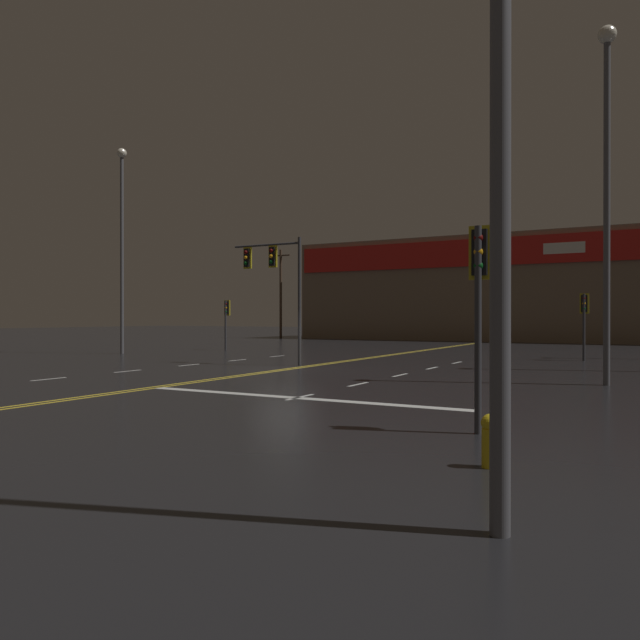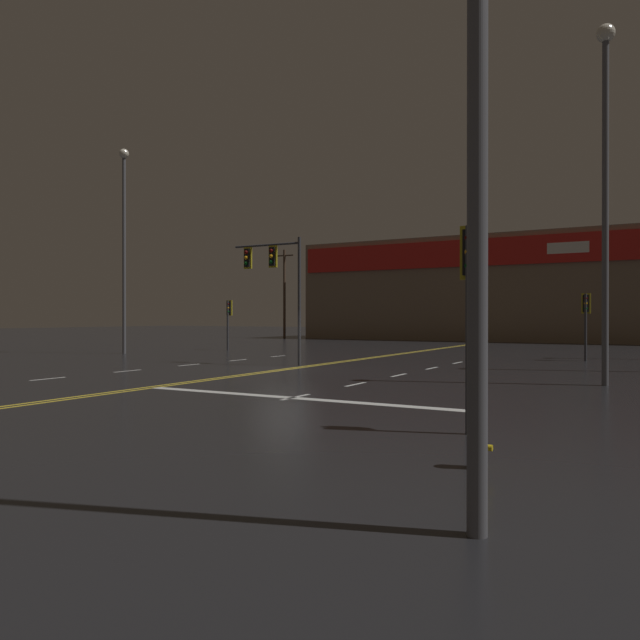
{
  "view_description": "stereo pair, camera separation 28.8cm",
  "coord_description": "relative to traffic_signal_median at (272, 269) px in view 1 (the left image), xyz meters",
  "views": [
    {
      "loc": [
        13.42,
        -21.39,
        2.11
      ],
      "look_at": [
        0.0,
        3.0,
        2.0
      ],
      "focal_mm": 35.0,
      "sensor_mm": 36.0,
      "label": 1
    },
    {
      "loc": [
        13.67,
        -21.25,
        2.11
      ],
      "look_at": [
        0.0,
        3.0,
        2.0
      ],
      "focal_mm": 35.0,
      "sensor_mm": 36.0,
      "label": 2
    }
  ],
  "objects": [
    {
      "name": "building_backdrop",
      "position": [
        1.97,
        35.42,
        0.44
      ],
      "size": [
        36.68,
        10.23,
        9.4
      ],
      "color": "#7A6651",
      "rests_on": "ground"
    },
    {
      "name": "traffic_signal_corner_northeast",
      "position": [
        12.03,
        9.38,
        -1.86
      ],
      "size": [
        0.42,
        0.36,
        3.29
      ],
      "color": "#38383D",
      "rests_on": "ground"
    },
    {
      "name": "streetlight_near_right",
      "position": [
        -12.23,
        2.71,
        3.12
      ],
      "size": [
        0.56,
        0.56,
        11.97
      ],
      "color": "#59595E",
      "rests_on": "ground"
    },
    {
      "name": "traffic_signal_median",
      "position": [
        0.0,
        0.0,
        0.0
      ],
      "size": [
        3.53,
        0.36,
        5.65
      ],
      "color": "#38383D",
      "rests_on": "ground"
    },
    {
      "name": "traffic_signal_corner_southeast",
      "position": [
        12.45,
        -12.16,
        -1.49
      ],
      "size": [
        0.42,
        0.36,
        3.8
      ],
      "color": "#38383D",
      "rests_on": "ground"
    },
    {
      "name": "utility_pole_row",
      "position": [
        5.81,
        30.5,
        1.16
      ],
      "size": [
        46.53,
        0.26,
        11.59
      ],
      "color": "#4C3828",
      "rests_on": "ground"
    },
    {
      "name": "streetlight_far_right",
      "position": [
        13.86,
        -2.24,
        2.7
      ],
      "size": [
        0.56,
        0.56,
        11.18
      ],
      "color": "#59595E",
      "rests_on": "ground"
    },
    {
      "name": "ground_plane",
      "position": [
        1.96,
        -2.13,
        -4.28
      ],
      "size": [
        200.0,
        200.0,
        0.0
      ],
      "primitive_type": "plane",
      "color": "black"
    },
    {
      "name": "traffic_signal_corner_northwest",
      "position": [
        -9.36,
        8.88,
        -1.91
      ],
      "size": [
        0.42,
        0.36,
        3.23
      ],
      "color": "#38383D",
      "rests_on": "ground"
    },
    {
      "name": "road_markings",
      "position": [
        2.93,
        -3.56,
        -4.28
      ],
      "size": [
        14.86,
        60.0,
        0.01
      ],
      "color": "gold",
      "rests_on": "ground"
    },
    {
      "name": "fire_hydrant",
      "position": [
        13.27,
        -14.71,
        -3.88
      ],
      "size": [
        0.35,
        0.26,
        0.76
      ],
      "color": "gold",
      "rests_on": "ground"
    }
  ]
}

